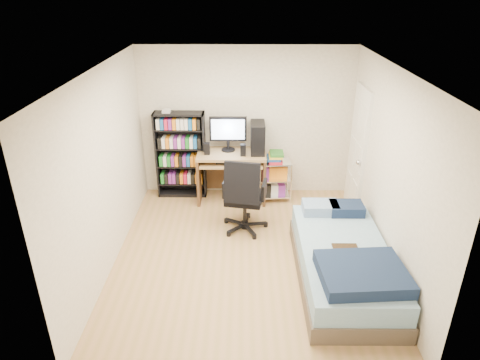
{
  "coord_description": "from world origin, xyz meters",
  "views": [
    {
      "loc": [
        -0.04,
        -4.82,
        3.41
      ],
      "look_at": [
        -0.08,
        0.4,
        0.95
      ],
      "focal_mm": 32.0,
      "sensor_mm": 36.0,
      "label": 1
    }
  ],
  "objects_px": {
    "media_shelf": "(181,154)",
    "bed": "(344,262)",
    "office_chair": "(244,208)",
    "computer_desk": "(238,156)"
  },
  "relations": [
    {
      "from": "computer_desk",
      "to": "bed",
      "type": "distance_m",
      "value": 2.65
    },
    {
      "from": "media_shelf",
      "to": "bed",
      "type": "height_order",
      "value": "media_shelf"
    },
    {
      "from": "computer_desk",
      "to": "office_chair",
      "type": "xyz_separation_m",
      "value": [
        0.1,
        -1.06,
        -0.39
      ]
    },
    {
      "from": "media_shelf",
      "to": "bed",
      "type": "xyz_separation_m",
      "value": [
        2.29,
        -2.35,
        -0.48
      ]
    },
    {
      "from": "computer_desk",
      "to": "bed",
      "type": "xyz_separation_m",
      "value": [
        1.32,
        -2.24,
        -0.49
      ]
    },
    {
      "from": "office_chair",
      "to": "bed",
      "type": "bearing_deg",
      "value": -33.68
    },
    {
      "from": "media_shelf",
      "to": "office_chair",
      "type": "bearing_deg",
      "value": -47.67
    },
    {
      "from": "bed",
      "to": "media_shelf",
      "type": "bearing_deg",
      "value": 134.23
    },
    {
      "from": "office_chair",
      "to": "bed",
      "type": "height_order",
      "value": "office_chair"
    },
    {
      "from": "office_chair",
      "to": "bed",
      "type": "relative_size",
      "value": 0.54
    }
  ]
}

